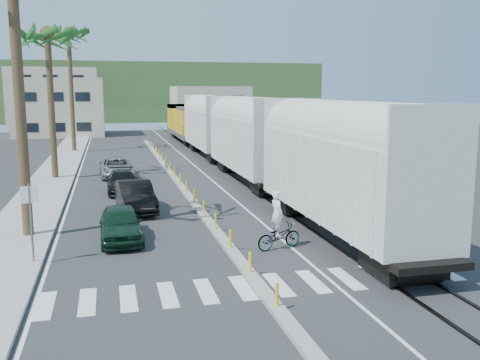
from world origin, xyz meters
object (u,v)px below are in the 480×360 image
at_px(car_lead, 121,224).
at_px(cyclist, 278,231).
at_px(street_sign, 30,212).
at_px(car_second, 135,196).

distance_m(car_lead, cyclist, 6.65).
bearing_deg(car_lead, street_sign, -141.72).
height_order(car_second, cyclist, cyclist).
distance_m(street_sign, car_lead, 4.27).
bearing_deg(street_sign, cyclist, -0.99).
height_order(car_lead, cyclist, cyclist).
xyz_separation_m(street_sign, cyclist, (9.23, -0.16, -1.23)).
relative_size(street_sign, car_lead, 0.69).
relative_size(street_sign, car_second, 0.61).
distance_m(street_sign, cyclist, 9.31).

